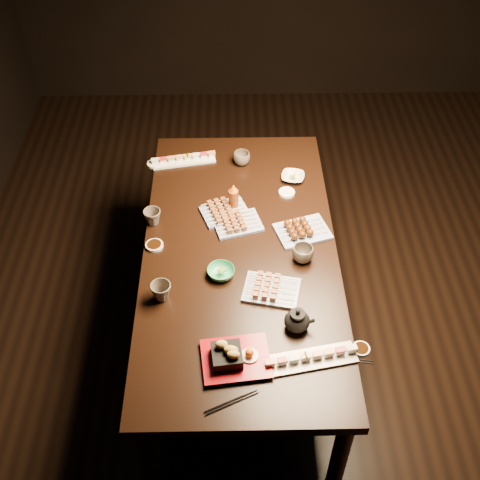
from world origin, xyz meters
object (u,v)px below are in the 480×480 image
(condiment_bottle, at_px, (234,197))
(yakitori_plate_right, at_px, (272,287))
(teacup_near_left, at_px, (161,292))
(edamame_bowl_green, at_px, (221,272))
(teacup_mid_right, at_px, (303,254))
(teacup_far_right, at_px, (242,158))
(teacup_far_left, at_px, (152,217))
(sushi_platter_far, at_px, (184,158))
(yakitori_plate_center, at_px, (238,221))
(sushi_platter_near, at_px, (311,357))
(yakitori_plate_left, at_px, (225,210))
(tempura_tray, at_px, (236,354))
(teapot, at_px, (297,319))
(dining_table, at_px, (240,302))
(edamame_bowl_cream, at_px, (293,177))

(condiment_bottle, bearing_deg, yakitori_plate_right, -73.87)
(teacup_near_left, relative_size, condiment_bottle, 0.60)
(edamame_bowl_green, height_order, teacup_mid_right, teacup_mid_right)
(yakitori_plate_right, xyz_separation_m, teacup_far_right, (-0.11, 0.91, 0.00))
(teacup_near_left, height_order, teacup_far_left, teacup_near_left)
(teacup_mid_right, distance_m, teacup_far_left, 0.75)
(sushi_platter_far, xyz_separation_m, teacup_far_right, (0.31, -0.03, 0.01))
(sushi_platter_far, distance_m, yakitori_plate_center, 0.58)
(sushi_platter_near, xyz_separation_m, edamame_bowl_green, (-0.36, 0.46, -0.00))
(sushi_platter_near, distance_m, teacup_near_left, 0.69)
(yakitori_plate_left, bearing_deg, tempura_tray, -107.22)
(sushi_platter_far, distance_m, edamame_bowl_green, 0.86)
(edamame_bowl_green, xyz_separation_m, teapot, (0.31, -0.29, 0.03))
(yakitori_plate_center, xyz_separation_m, yakitori_plate_right, (0.14, -0.42, 0.00))
(teacup_far_right, distance_m, teapot, 1.12)
(dining_table, bearing_deg, edamame_bowl_green, -127.46)
(tempura_tray, relative_size, teacup_near_left, 2.98)
(edamame_bowl_green, distance_m, teacup_far_right, 0.82)
(sushi_platter_far, height_order, teacup_mid_right, teacup_mid_right)
(teacup_mid_right, distance_m, teapot, 0.39)
(yakitori_plate_center, distance_m, condiment_bottle, 0.13)
(sushi_platter_near, xyz_separation_m, teacup_far_left, (-0.69, 0.80, 0.02))
(dining_table, xyz_separation_m, tempura_tray, (-0.03, -0.61, 0.42))
(teacup_far_left, height_order, teacup_far_right, teacup_far_left)
(sushi_platter_far, height_order, condiment_bottle, condiment_bottle)
(yakitori_plate_center, bearing_deg, sushi_platter_far, 103.31)
(tempura_tray, bearing_deg, edamame_bowl_cream, 67.58)
(edamame_bowl_green, bearing_deg, teapot, -43.14)
(teacup_near_left, height_order, teacup_far_right, teacup_near_left)
(tempura_tray, distance_m, teacup_mid_right, 0.63)
(sushi_platter_near, xyz_separation_m, yakitori_plate_left, (-0.34, 0.86, 0.01))
(yakitori_plate_center, distance_m, yakitori_plate_left, 0.10)
(sushi_platter_far, distance_m, yakitori_plate_left, 0.48)
(yakitori_plate_left, distance_m, teacup_far_right, 0.41)
(teapot, bearing_deg, teacup_near_left, 173.02)
(yakitori_plate_right, height_order, teacup_mid_right, teacup_mid_right)
(yakitori_plate_center, relative_size, yakitori_plate_left, 1.00)
(yakitori_plate_center, relative_size, teacup_mid_right, 2.30)
(yakitori_plate_center, height_order, teacup_mid_right, teacup_mid_right)
(sushi_platter_far, xyz_separation_m, teacup_far_left, (-0.13, -0.49, 0.02))
(teacup_near_left, bearing_deg, dining_table, 39.02)
(edamame_bowl_green, relative_size, edamame_bowl_cream, 1.02)
(yakitori_plate_left, relative_size, tempura_tray, 0.84)
(sushi_platter_far, height_order, teacup_far_right, teacup_far_right)
(edamame_bowl_cream, bearing_deg, condiment_bottle, -144.82)
(teacup_far_left, bearing_deg, tempura_tray, -63.90)
(dining_table, height_order, teacup_far_right, teacup_far_right)
(sushi_platter_near, xyz_separation_m, tempura_tray, (-0.29, 0.00, 0.03))
(teacup_far_left, bearing_deg, sushi_platter_near, -49.42)
(dining_table, relative_size, sushi_platter_far, 5.31)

